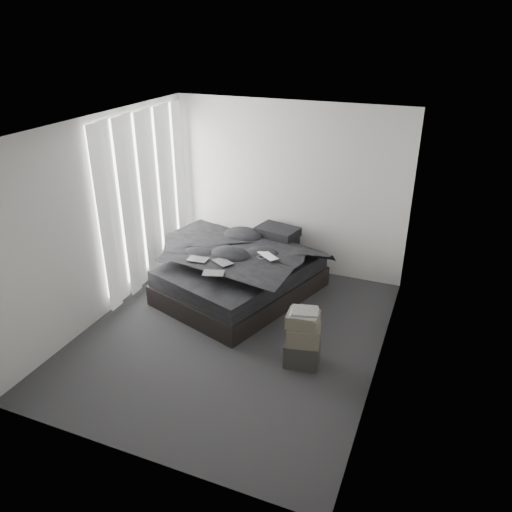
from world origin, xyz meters
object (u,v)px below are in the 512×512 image
at_px(side_stand, 182,267).
at_px(box_lower, 302,353).
at_px(bed, 241,285).
at_px(laptop, 265,252).

distance_m(side_stand, box_lower, 2.50).
relative_size(bed, laptop, 6.24).
height_order(bed, box_lower, same).
xyz_separation_m(bed, laptop, (0.39, -0.07, 0.64)).
bearing_deg(laptop, bed, -154.50).
height_order(laptop, box_lower, laptop).
distance_m(laptop, box_lower, 1.58).
xyz_separation_m(laptop, side_stand, (-1.31, 0.02, -0.48)).
xyz_separation_m(bed, box_lower, (1.29, -1.21, 0.00)).
relative_size(laptop, side_stand, 0.57).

